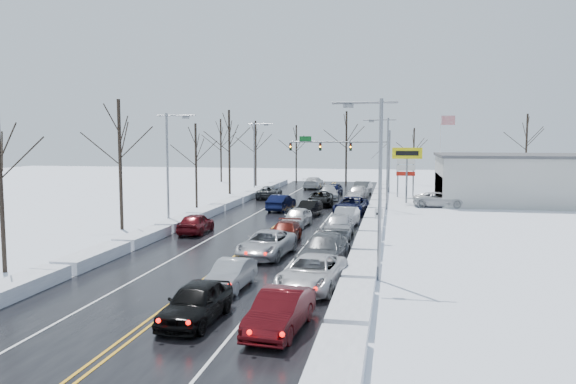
% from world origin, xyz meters
% --- Properties ---
extents(ground, '(160.00, 160.00, 0.00)m').
position_xyz_m(ground, '(0.00, 0.00, 0.00)').
color(ground, silver).
rests_on(ground, ground).
extents(road_surface, '(14.00, 84.00, 0.01)m').
position_xyz_m(road_surface, '(0.00, 2.00, 0.01)').
color(road_surface, black).
rests_on(road_surface, ground).
extents(snow_bank_left, '(1.60, 72.00, 0.69)m').
position_xyz_m(snow_bank_left, '(-7.60, 2.00, 0.00)').
color(snow_bank_left, silver).
rests_on(snow_bank_left, ground).
extents(snow_bank_right, '(1.60, 72.00, 0.69)m').
position_xyz_m(snow_bank_right, '(7.60, 2.00, 0.00)').
color(snow_bank_right, silver).
rests_on(snow_bank_right, ground).
extents(traffic_signal_mast, '(13.28, 0.39, 8.00)m').
position_xyz_m(traffic_signal_mast, '(3.45, 27.99, 5.48)').
color(traffic_signal_mast, slate).
rests_on(traffic_signal_mast, ground).
extents(tires_plus_sign, '(3.20, 0.34, 6.00)m').
position_xyz_m(tires_plus_sign, '(10.50, 15.99, 4.99)').
color(tires_plus_sign, slate).
rests_on(tires_plus_sign, ground).
extents(used_vehicles_sign, '(2.20, 0.22, 4.65)m').
position_xyz_m(used_vehicles_sign, '(10.50, 22.00, 3.32)').
color(used_vehicles_sign, slate).
rests_on(used_vehicles_sign, ground).
extents(speed_limit_sign, '(0.55, 0.09, 2.35)m').
position_xyz_m(speed_limit_sign, '(8.20, -8.00, 1.63)').
color(speed_limit_sign, slate).
rests_on(speed_limit_sign, ground).
extents(flagpole, '(1.87, 1.20, 10.00)m').
position_xyz_m(flagpole, '(15.17, 30.00, 5.93)').
color(flagpole, silver).
rests_on(flagpole, ground).
extents(dealership_building, '(20.40, 12.40, 5.30)m').
position_xyz_m(dealership_building, '(23.98, 18.00, 2.66)').
color(dealership_building, '#AAAAA6').
rests_on(dealership_building, ground).
extents(streetlight_se, '(3.20, 0.25, 9.00)m').
position_xyz_m(streetlight_se, '(8.30, -18.00, 5.31)').
color(streetlight_se, slate).
rests_on(streetlight_se, ground).
extents(streetlight_ne, '(3.20, 0.25, 9.00)m').
position_xyz_m(streetlight_ne, '(8.30, 10.00, 5.31)').
color(streetlight_ne, slate).
rests_on(streetlight_ne, ground).
extents(streetlight_sw, '(3.20, 0.25, 9.00)m').
position_xyz_m(streetlight_sw, '(-8.30, -4.00, 5.31)').
color(streetlight_sw, slate).
rests_on(streetlight_sw, ground).
extents(streetlight_nw, '(3.20, 0.25, 9.00)m').
position_xyz_m(streetlight_nw, '(-8.30, 24.00, 5.31)').
color(streetlight_nw, slate).
rests_on(streetlight_nw, ground).
extents(tree_left_b, '(4.00, 4.00, 10.00)m').
position_xyz_m(tree_left_b, '(-11.50, -6.00, 6.99)').
color(tree_left_b, '#2D231C').
rests_on(tree_left_b, ground).
extents(tree_left_c, '(3.40, 3.40, 8.50)m').
position_xyz_m(tree_left_c, '(-10.50, 8.00, 5.94)').
color(tree_left_c, '#2D231C').
rests_on(tree_left_c, ground).
extents(tree_left_d, '(4.20, 4.20, 10.50)m').
position_xyz_m(tree_left_d, '(-11.20, 22.00, 7.33)').
color(tree_left_d, '#2D231C').
rests_on(tree_left_d, ground).
extents(tree_left_e, '(3.80, 3.80, 9.50)m').
position_xyz_m(tree_left_e, '(-10.80, 34.00, 6.64)').
color(tree_left_e, '#2D231C').
rests_on(tree_left_e, ground).
extents(tree_far_a, '(4.00, 4.00, 10.00)m').
position_xyz_m(tree_far_a, '(-18.00, 40.00, 6.99)').
color(tree_far_a, '#2D231C').
rests_on(tree_far_a, ground).
extents(tree_far_b, '(3.60, 3.60, 9.00)m').
position_xyz_m(tree_far_b, '(-6.00, 41.00, 6.29)').
color(tree_far_b, '#2D231C').
rests_on(tree_far_b, ground).
extents(tree_far_c, '(4.40, 4.40, 11.00)m').
position_xyz_m(tree_far_c, '(2.00, 39.00, 7.68)').
color(tree_far_c, '#2D231C').
rests_on(tree_far_c, ground).
extents(tree_far_d, '(3.40, 3.40, 8.50)m').
position_xyz_m(tree_far_d, '(12.00, 40.50, 5.94)').
color(tree_far_d, '#2D231C').
rests_on(tree_far_d, ground).
extents(tree_far_e, '(4.20, 4.20, 10.50)m').
position_xyz_m(tree_far_e, '(28.00, 41.00, 7.33)').
color(tree_far_e, '#2D231C').
rests_on(tree_far_e, ground).
extents(queued_car_0, '(2.04, 4.62, 1.55)m').
position_xyz_m(queued_car_0, '(1.73, -25.71, 0.00)').
color(queued_car_0, black).
rests_on(queued_car_0, ground).
extents(queued_car_1, '(1.60, 4.13, 1.34)m').
position_xyz_m(queued_car_1, '(1.68, -20.82, 0.00)').
color(queued_car_1, '#9B9EA2').
rests_on(queued_car_1, ground).
extents(queued_car_2, '(3.05, 5.68, 1.52)m').
position_xyz_m(queued_car_2, '(1.73, -13.54, 0.00)').
color(queued_car_2, '#A8ABB1').
rests_on(queued_car_2, ground).
extents(queued_car_3, '(2.04, 4.74, 1.36)m').
position_xyz_m(queued_car_3, '(1.91, -8.69, 0.00)').
color(queued_car_3, '#480E09').
rests_on(queued_car_3, ground).
extents(queued_car_4, '(2.14, 4.54, 1.50)m').
position_xyz_m(queued_car_4, '(1.59, -2.07, 0.00)').
color(queued_car_4, silver).
rests_on(queued_car_4, ground).
extents(queued_car_5, '(2.05, 4.46, 1.42)m').
position_xyz_m(queued_car_5, '(1.66, 3.92, 0.00)').
color(queued_car_5, black).
rests_on(queued_car_5, ground).
extents(queued_car_6, '(2.95, 5.66, 1.52)m').
position_xyz_m(queued_car_6, '(1.69, 11.75, 0.00)').
color(queued_car_6, black).
rests_on(queued_car_6, ground).
extents(queued_car_7, '(2.77, 5.46, 1.52)m').
position_xyz_m(queued_car_7, '(1.82, 17.87, 0.00)').
color(queued_car_7, '#A3A7AB').
rests_on(queued_car_7, ground).
extents(queued_car_8, '(2.17, 4.60, 1.52)m').
position_xyz_m(queued_car_8, '(1.93, 22.29, 0.00)').
color(queued_car_8, black).
rests_on(queued_car_8, ground).
extents(queued_car_9, '(2.05, 4.72, 1.51)m').
position_xyz_m(queued_car_9, '(5.14, -26.16, 0.00)').
color(queued_car_9, '#45090D').
rests_on(queued_car_9, ground).
extents(queued_car_10, '(3.17, 5.77, 1.53)m').
position_xyz_m(queued_car_10, '(5.44, -20.09, 0.00)').
color(queued_car_10, silver).
rests_on(queued_car_10, ground).
extents(queued_car_11, '(2.86, 5.96, 1.67)m').
position_xyz_m(queued_car_11, '(5.38, -15.00, 0.00)').
color(queued_car_11, '#46484B').
rests_on(queued_car_11, ground).
extents(queued_car_12, '(2.02, 5.00, 1.70)m').
position_xyz_m(queued_car_12, '(5.33, -6.19, 0.00)').
color(queued_car_12, '#A5A7AD').
rests_on(queued_car_12, ground).
extents(queued_car_13, '(2.03, 4.75, 1.52)m').
position_xyz_m(queued_car_13, '(5.42, -1.38, 0.00)').
color(queued_car_13, gray).
rests_on(queued_car_13, ground).
extents(queued_car_14, '(3.27, 6.03, 1.61)m').
position_xyz_m(queued_car_14, '(5.30, 5.94, 0.00)').
color(queued_car_14, black).
rests_on(queued_car_14, ground).
extents(queued_car_15, '(1.98, 4.70, 1.35)m').
position_xyz_m(queued_car_15, '(5.11, 11.09, 0.00)').
color(queued_car_15, silver).
rests_on(queued_car_15, ground).
extents(queued_car_16, '(2.54, 5.14, 1.69)m').
position_xyz_m(queued_car_16, '(5.11, 18.10, 0.00)').
color(queued_car_16, '#BABABD').
rests_on(queued_car_16, ground).
extents(queued_car_17, '(2.41, 5.32, 1.69)m').
position_xyz_m(queued_car_17, '(5.32, 23.12, 0.00)').
color(queued_car_17, '#3C3E41').
rests_on(queued_car_17, ground).
extents(oncoming_car_0, '(2.18, 4.90, 1.56)m').
position_xyz_m(oncoming_car_0, '(-1.58, 7.25, 0.00)').
color(oncoming_car_0, black).
rests_on(oncoming_car_0, ground).
extents(oncoming_car_1, '(2.64, 5.37, 1.47)m').
position_xyz_m(oncoming_car_1, '(-5.08, 17.62, 0.00)').
color(oncoming_car_1, '#383A3D').
rests_on(oncoming_car_1, ground).
extents(oncoming_car_2, '(2.69, 5.77, 1.63)m').
position_xyz_m(oncoming_car_2, '(-1.74, 31.03, 0.00)').
color(oncoming_car_2, silver).
rests_on(oncoming_car_2, ground).
extents(oncoming_car_3, '(1.90, 4.51, 1.52)m').
position_xyz_m(oncoming_car_3, '(-5.25, -6.59, 0.00)').
color(oncoming_car_3, '#540B11').
rests_on(oncoming_car_3, ground).
extents(parked_car_0, '(5.55, 2.72, 1.52)m').
position_xyz_m(parked_car_0, '(13.82, 13.14, 0.00)').
color(parked_car_0, silver).
rests_on(parked_car_0, ground).
extents(parked_car_1, '(2.61, 5.17, 1.44)m').
position_xyz_m(parked_car_1, '(17.05, 17.50, 0.00)').
color(parked_car_1, '#3F4144').
rests_on(parked_car_1, ground).
extents(parked_car_2, '(1.75, 4.29, 1.46)m').
position_xyz_m(parked_car_2, '(14.86, 21.90, 0.00)').
color(parked_car_2, black).
rests_on(parked_car_2, ground).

